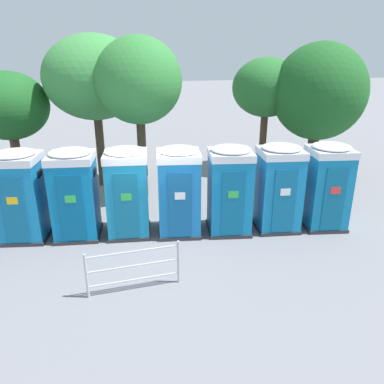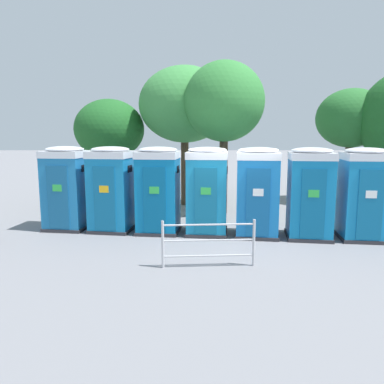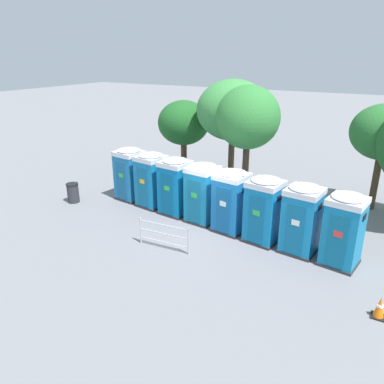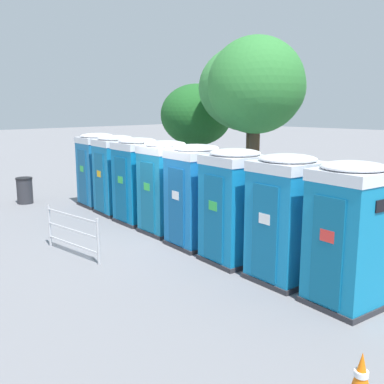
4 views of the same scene
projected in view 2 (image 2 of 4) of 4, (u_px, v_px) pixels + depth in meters
ground_plane at (231, 235)px, 10.84m from camera, size 120.00×120.00×0.00m
portapotty_0 at (67, 188)px, 11.42m from camera, size 1.37×1.35×2.54m
portapotty_1 at (112, 189)px, 11.20m from camera, size 1.38×1.37×2.54m
portapotty_2 at (158, 190)px, 11.00m from camera, size 1.34×1.33×2.54m
portapotty_3 at (207, 190)px, 10.84m from camera, size 1.30×1.32×2.54m
portapotty_4 at (257, 192)px, 10.60m from camera, size 1.36×1.36×2.54m
portapotty_5 at (310, 193)px, 10.39m from camera, size 1.37×1.37×2.54m
portapotty_6 at (364, 193)px, 10.26m from camera, size 1.34×1.34×2.54m
street_tree_0 at (185, 105)px, 14.97m from camera, size 3.66×3.66×5.58m
street_tree_1 at (110, 130)px, 15.54m from camera, size 2.87×2.87×4.34m
street_tree_2 at (351, 119)px, 15.51m from camera, size 2.84×2.84×4.77m
street_tree_3 at (224, 102)px, 13.35m from camera, size 2.88×2.88×5.48m
event_barrier at (209, 242)px, 8.16m from camera, size 2.06×0.18×1.05m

